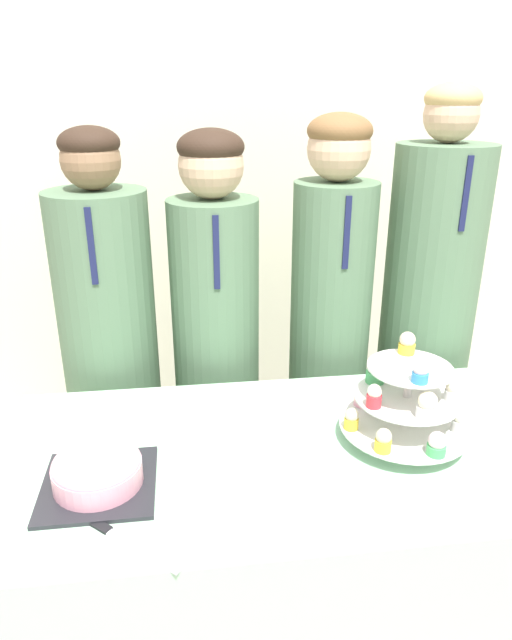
{
  "coord_description": "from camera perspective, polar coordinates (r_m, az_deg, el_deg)",
  "views": [
    {
      "loc": [
        -0.29,
        -0.81,
        1.54
      ],
      "look_at": [
        -0.14,
        0.39,
        1.05
      ],
      "focal_mm": 32.0,
      "sensor_mm": 36.0,
      "label": 1
    }
  ],
  "objects": [
    {
      "name": "wall_back",
      "position": [
        2.48,
        -0.68,
        17.61
      ],
      "size": [
        9.0,
        0.06,
        2.7
      ],
      "color": "beige",
      "rests_on": "ground_plane"
    },
    {
      "name": "student_1",
      "position": [
        1.95,
        -3.95,
        -3.82
      ],
      "size": [
        0.29,
        0.29,
        1.44
      ],
      "color": "#567556",
      "rests_on": "ground_plane"
    },
    {
      "name": "cake_knife",
      "position": [
        1.25,
        -14.22,
        -19.96
      ],
      "size": [
        0.21,
        0.19,
        0.01
      ],
      "rotation": [
        0.0,
        0.0,
        -0.73
      ],
      "color": "silver",
      "rests_on": "table"
    },
    {
      "name": "student_2",
      "position": [
        1.99,
        7.27,
        -2.46
      ],
      "size": [
        0.27,
        0.28,
        1.48
      ],
      "color": "#567556",
      "rests_on": "ground_plane"
    },
    {
      "name": "round_cake",
      "position": [
        1.35,
        -15.6,
        -14.19
      ],
      "size": [
        0.25,
        0.25,
        0.1
      ],
      "color": "#232328",
      "rests_on": "table"
    },
    {
      "name": "cupcake_stand",
      "position": [
        1.47,
        14.85,
        -7.76
      ],
      "size": [
        0.32,
        0.32,
        0.26
      ],
      "color": "silver",
      "rests_on": "table"
    },
    {
      "name": "student_3",
      "position": [
        2.1,
        16.48,
        -1.56
      ],
      "size": [
        0.31,
        0.32,
        1.56
      ],
      "color": "#567556",
      "rests_on": "ground_plane"
    },
    {
      "name": "table",
      "position": [
        1.69,
        5.12,
        -22.54
      ],
      "size": [
        1.55,
        0.71,
        0.72
      ],
      "color": "#A8DBB2",
      "rests_on": "ground_plane"
    },
    {
      "name": "student_0",
      "position": [
        1.97,
        -14.15,
        -4.66
      ],
      "size": [
        0.31,
        0.31,
        1.45
      ],
      "color": "#567556",
      "rests_on": "ground_plane"
    }
  ]
}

